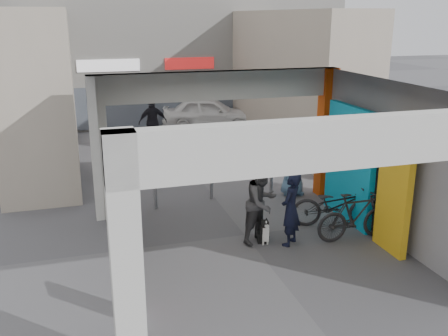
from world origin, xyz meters
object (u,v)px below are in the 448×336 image
object	(u,v)px
cafe_set	(146,163)
man_elderly	(294,164)
bicycle_front	(335,205)
border_collie	(264,233)
man_crates	(153,122)
man_back_turned	(262,202)
white_van	(209,113)
man_with_dog	(291,209)
produce_stand	(120,167)
bicycle_rear	(356,216)

from	to	relation	value
cafe_set	man_elderly	size ratio (longest dim) A/B	0.78
bicycle_front	cafe_set	bearing A→B (deg)	51.52
border_collie	man_crates	size ratio (longest dim) A/B	0.33
man_back_turned	white_van	world-z (taller)	man_back_turned
man_with_dog	man_crates	xyz separation A→B (m)	(-1.50, 9.47, 0.10)
man_elderly	man_with_dog	bearing A→B (deg)	-136.63
man_crates	bicycle_front	world-z (taller)	man_crates
produce_stand	man_back_turned	xyz separation A→B (m)	(2.56, -5.65, 0.62)
bicycle_rear	white_van	world-z (taller)	white_van
man_back_turned	man_elderly	distance (m)	3.21
man_elderly	bicycle_front	world-z (taller)	man_elderly
bicycle_rear	cafe_set	bearing A→B (deg)	30.65
produce_stand	man_back_turned	world-z (taller)	man_back_turned
man_with_dog	man_elderly	size ratio (longest dim) A/B	0.91
bicycle_front	bicycle_rear	bearing A→B (deg)	-156.39
bicycle_front	border_collie	bearing A→B (deg)	119.32
cafe_set	man_crates	world-z (taller)	man_crates
man_elderly	white_van	world-z (taller)	man_elderly
bicycle_front	white_van	bearing A→B (deg)	18.51
produce_stand	white_van	distance (m)	7.48
man_back_turned	man_crates	xyz separation A→B (m)	(-0.95, 9.14, 0.01)
produce_stand	white_van	xyz separation A→B (m)	(4.49, 5.97, 0.40)
man_back_turned	man_elderly	bearing A→B (deg)	23.63
man_elderly	bicycle_rear	world-z (taller)	man_elderly
border_collie	man_back_turned	world-z (taller)	man_back_turned
bicycle_rear	border_collie	bearing A→B (deg)	78.62
cafe_set	man_with_dog	bearing A→B (deg)	-70.12
cafe_set	border_collie	xyz separation A→B (m)	(1.72, -5.97, -0.06)
man_with_dog	bicycle_rear	size ratio (longest dim) A/B	0.89
man_back_turned	white_van	bearing A→B (deg)	51.04
man_elderly	bicycle_rear	size ratio (longest dim) A/B	0.98
produce_stand	man_crates	bearing A→B (deg)	46.15
border_collie	cafe_set	bearing A→B (deg)	120.92
cafe_set	man_with_dog	size ratio (longest dim) A/B	0.86
produce_stand	man_elderly	world-z (taller)	man_elderly
man_elderly	bicycle_front	xyz separation A→B (m)	(0.04, -2.29, -0.37)
produce_stand	man_with_dog	world-z (taller)	man_with_dog
cafe_set	man_crates	distance (m)	3.42
man_with_dog	white_van	distance (m)	12.03
man_elderly	bicycle_front	distance (m)	2.32
man_crates	bicycle_rear	world-z (taller)	man_crates
man_with_dog	man_back_turned	xyz separation A→B (m)	(-0.54, 0.33, 0.09)
bicycle_front	white_van	xyz separation A→B (m)	(-0.03, 11.35, 0.16)
man_elderly	white_van	distance (m)	9.06
border_collie	bicycle_rear	distance (m)	2.07
man_with_dog	border_collie	bearing A→B (deg)	-67.77
man_back_turned	bicycle_front	distance (m)	2.02
produce_stand	man_with_dog	distance (m)	6.76
man_with_dog	bicycle_front	world-z (taller)	man_with_dog
cafe_set	man_crates	bearing A→B (deg)	77.22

